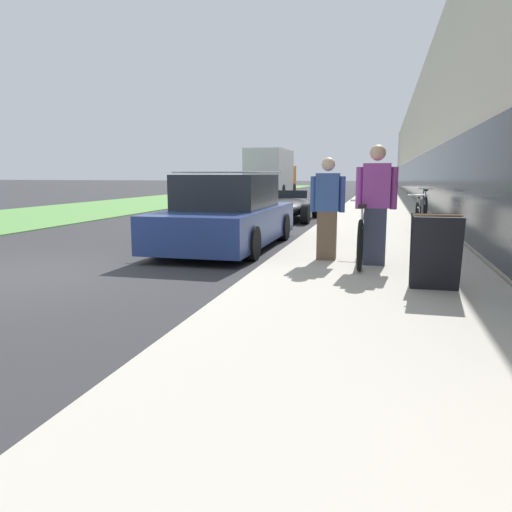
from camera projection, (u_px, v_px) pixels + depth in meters
name	position (u px, v px, depth m)	size (l,w,h in m)	color
ground_plane	(17.00, 276.00, 7.26)	(220.00, 220.00, 0.00)	#303033
sidewalk_slab	(381.00, 202.00, 26.11)	(3.34, 70.00, 0.10)	#BCB5A5
storefront_facade	(493.00, 144.00, 31.59)	(10.01, 70.00, 6.72)	beige
lawn_strip	(195.00, 197.00, 32.85)	(6.33, 70.00, 0.03)	#5B9347
tandem_bicycle	(363.00, 236.00, 7.93)	(0.52, 2.61, 0.93)	black
person_rider	(376.00, 205.00, 7.49)	(0.61, 0.24, 1.79)	#33384C
person_bystander	(327.00, 209.00, 7.96)	(0.55, 0.22, 1.63)	brown
bike_rack_hoop	(421.00, 212.00, 11.31)	(0.05, 0.60, 0.84)	#4C4C51
cruiser_bike_nearest	(418.00, 215.00, 12.27)	(0.52, 1.79, 0.86)	black
cruiser_bike_middle	(424.00, 208.00, 14.57)	(0.52, 1.86, 0.95)	black
sandwich_board_sign	(435.00, 251.00, 5.97)	(0.56, 0.56, 0.90)	black
parked_sedan_curbside	(228.00, 215.00, 10.01)	(1.94, 4.64, 1.53)	navy
vintage_roadster_curbside	(285.00, 207.00, 16.17)	(1.91, 4.19, 0.94)	black
moving_truck	(271.00, 173.00, 32.88)	(2.34, 6.66, 3.05)	orange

